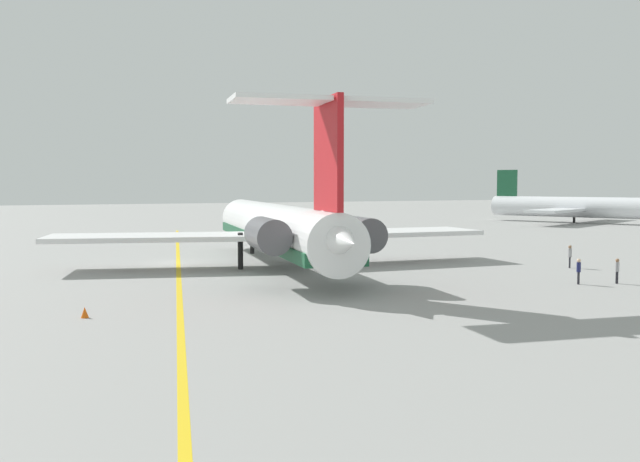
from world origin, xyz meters
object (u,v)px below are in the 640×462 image
(ground_crew_portside, at_px, (617,268))
(main_jetliner, at_px, (278,228))
(safety_cone_nose, at_px, (85,312))
(airliner_far_left, at_px, (579,207))
(ground_crew_near_tail, at_px, (579,268))
(ground_crew_starboard, at_px, (570,254))

(ground_crew_portside, bearing_deg, main_jetliner, 151.89)
(main_jetliner, xyz_separation_m, ground_crew_portside, (17.72, 17.83, -2.16))
(ground_crew_portside, relative_size, safety_cone_nose, 3.12)
(airliner_far_left, distance_m, ground_crew_near_tail, 79.27)
(ground_crew_portside, bearing_deg, safety_cone_nose, -166.28)
(main_jetliner, height_order, safety_cone_nose, main_jetliner)
(main_jetliner, bearing_deg, airliner_far_left, -51.75)
(main_jetliner, xyz_separation_m, safety_cone_nose, (15.93, -16.41, -2.97))
(airliner_far_left, relative_size, ground_crew_starboard, 16.09)
(main_jetliner, relative_size, ground_crew_portside, 23.78)
(main_jetliner, relative_size, safety_cone_nose, 74.21)
(main_jetliner, relative_size, ground_crew_near_tail, 23.49)
(ground_crew_near_tail, relative_size, safety_cone_nose, 3.16)
(ground_crew_near_tail, bearing_deg, main_jetliner, 154.26)
(airliner_far_left, bearing_deg, ground_crew_starboard, -70.82)
(ground_crew_near_tail, height_order, safety_cone_nose, ground_crew_near_tail)
(ground_crew_near_tail, height_order, ground_crew_portside, ground_crew_near_tail)
(main_jetliner, distance_m, ground_crew_portside, 25.23)
(ground_crew_near_tail, bearing_deg, airliner_far_left, 68.24)
(airliner_far_left, relative_size, safety_cone_nose, 53.75)
(ground_crew_portside, relative_size, ground_crew_starboard, 0.93)
(ground_crew_near_tail, bearing_deg, ground_crew_starboard, 72.25)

